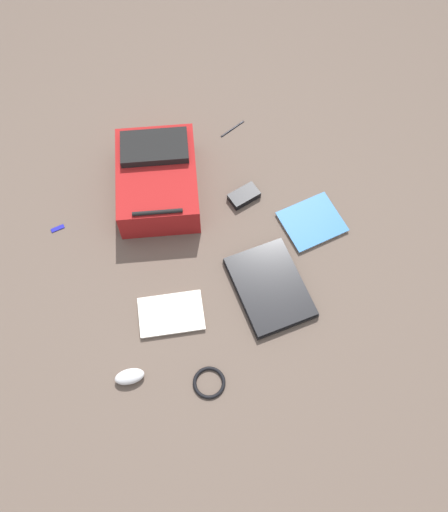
{
  "coord_description": "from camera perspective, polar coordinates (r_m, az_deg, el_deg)",
  "views": [
    {
      "loc": [
        0.94,
        -0.39,
        2.07
      ],
      "look_at": [
        0.05,
        0.05,
        0.02
      ],
      "focal_mm": 40.05,
      "sensor_mm": 36.0,
      "label": 1
    }
  ],
  "objects": [
    {
      "name": "book_manual",
      "position": [
        2.39,
        8.77,
        3.36
      ],
      "size": [
        0.21,
        0.24,
        0.02
      ],
      "color": "silver",
      "rests_on": "ground_plane"
    },
    {
      "name": "laptop",
      "position": [
        2.23,
        4.61,
        -3.1
      ],
      "size": [
        0.37,
        0.28,
        0.03
      ],
      "color": "black",
      "rests_on": "ground_plane"
    },
    {
      "name": "computer_mouse",
      "position": [
        2.13,
        -9.41,
        -11.79
      ],
      "size": [
        0.08,
        0.12,
        0.04
      ],
      "primitive_type": "ellipsoid",
      "rotation": [
        0.0,
        0.0,
        -0.22
      ],
      "color": "silver",
      "rests_on": "ground_plane"
    },
    {
      "name": "pen_black",
      "position": [
        2.64,
        0.85,
        12.62
      ],
      "size": [
        0.04,
        0.13,
        0.01
      ],
      "primitive_type": "cylinder",
      "rotation": [
        1.57,
        0.0,
        0.25
      ],
      "color": "black",
      "rests_on": "ground_plane"
    },
    {
      "name": "cable_coil",
      "position": [
        2.12,
        -1.49,
        -12.53
      ],
      "size": [
        0.12,
        0.12,
        0.01
      ],
      "primitive_type": "torus",
      "color": "black",
      "rests_on": "ground_plane"
    },
    {
      "name": "backpack",
      "position": [
        2.4,
        -6.66,
        7.69
      ],
      "size": [
        0.53,
        0.46,
        0.19
      ],
      "color": "maroon",
      "rests_on": "ground_plane"
    },
    {
      "name": "ground_plane",
      "position": [
        2.3,
        -1.56,
        0.31
      ],
      "size": [
        4.01,
        4.01,
        0.0
      ],
      "primitive_type": "plane",
      "color": "brown"
    },
    {
      "name": "usb_stick",
      "position": [
        2.45,
        -16.29,
        2.68
      ],
      "size": [
        0.02,
        0.06,
        0.01
      ],
      "primitive_type": "cube",
      "rotation": [
        0.0,
        0.0,
        0.01
      ],
      "color": "#191999",
      "rests_on": "ground_plane"
    },
    {
      "name": "book_comic",
      "position": [
        2.2,
        -5.3,
        -5.8
      ],
      "size": [
        0.23,
        0.28,
        0.02
      ],
      "color": "silver",
      "rests_on": "ground_plane"
    },
    {
      "name": "power_brick",
      "position": [
        2.42,
        2.01,
        6.02
      ],
      "size": [
        0.09,
        0.13,
        0.03
      ],
      "primitive_type": "cube",
      "rotation": [
        0.0,
        0.0,
        0.12
      ],
      "color": "black",
      "rests_on": "ground_plane"
    }
  ]
}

